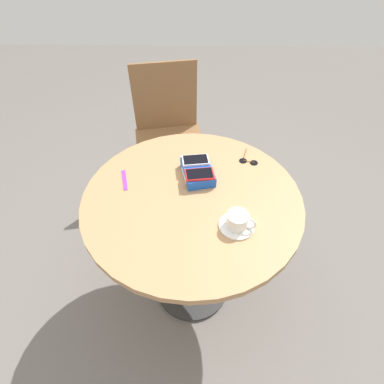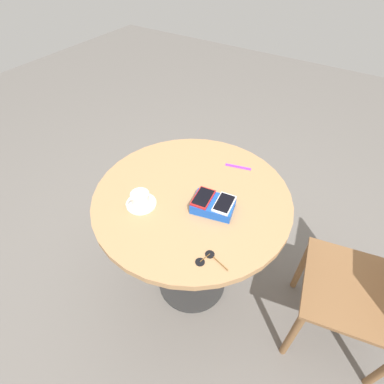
{
  "view_description": "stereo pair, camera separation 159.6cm",
  "coord_description": "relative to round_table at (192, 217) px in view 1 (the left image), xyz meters",
  "views": [
    {
      "loc": [
        0.86,
        0.02,
        1.65
      ],
      "look_at": [
        0.0,
        0.0,
        0.79
      ],
      "focal_mm": 28.0,
      "sensor_mm": 36.0,
      "label": 1
    },
    {
      "loc": [
        -0.52,
        0.81,
        1.73
      ],
      "look_at": [
        0.0,
        0.0,
        0.79
      ],
      "focal_mm": 28.0,
      "sensor_mm": 36.0,
      "label": 2
    }
  ],
  "objects": [
    {
      "name": "lanyard_strap",
      "position": [
        -0.09,
        -0.29,
        0.14
      ],
      "size": [
        0.13,
        0.05,
        0.0
      ],
      "primitive_type": "cube",
      "rotation": [
        0.0,
        0.0,
        0.26
      ],
      "color": "purple",
      "rests_on": "round_table"
    },
    {
      "name": "round_table",
      "position": [
        0.0,
        0.0,
        0.0
      ],
      "size": [
        0.9,
        0.9,
        0.77
      ],
      "color": "#2D2D2D",
      "rests_on": "ground_plane"
    },
    {
      "name": "phone_white",
      "position": [
        -0.17,
        0.01,
        0.19
      ],
      "size": [
        0.09,
        0.13,
        0.01
      ],
      "color": "silver",
      "rests_on": "phone_box"
    },
    {
      "name": "saucer",
      "position": [
        0.16,
        0.17,
        0.14
      ],
      "size": [
        0.13,
        0.13,
        0.01
      ],
      "primitive_type": "cylinder",
      "color": "white",
      "rests_on": "round_table"
    },
    {
      "name": "phone_box",
      "position": [
        -0.12,
        0.02,
        0.16
      ],
      "size": [
        0.2,
        0.16,
        0.04
      ],
      "color": "blue",
      "rests_on": "round_table"
    },
    {
      "name": "ground_plane",
      "position": [
        0.0,
        0.0,
        -0.63
      ],
      "size": [
        8.0,
        8.0,
        0.0
      ],
      "primitive_type": "plane",
      "color": "slate"
    },
    {
      "name": "chair_near_window",
      "position": [
        -0.87,
        -0.17,
        -0.15
      ],
      "size": [
        0.54,
        0.54,
        0.92
      ],
      "color": "brown",
      "rests_on": "ground_plane"
    },
    {
      "name": "phone_red",
      "position": [
        -0.08,
        0.03,
        0.19
      ],
      "size": [
        0.09,
        0.13,
        0.01
      ],
      "color": "red",
      "rests_on": "phone_box"
    },
    {
      "name": "coffee_cup",
      "position": [
        0.16,
        0.17,
        0.18
      ],
      "size": [
        0.08,
        0.11,
        0.06
      ],
      "color": "white",
      "rests_on": "saucer"
    },
    {
      "name": "sunglasses",
      "position": [
        -0.23,
        0.26,
        0.14
      ],
      "size": [
        0.12,
        0.08,
        0.01
      ],
      "color": "black",
      "rests_on": "round_table"
    }
  ]
}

